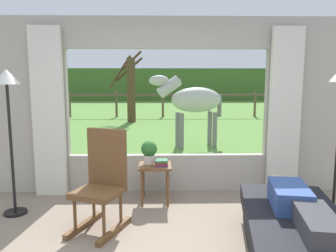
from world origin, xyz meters
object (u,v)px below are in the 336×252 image
at_px(reclining_person, 297,204).
at_px(horse, 193,101).
at_px(side_table, 155,171).
at_px(pasture_tree, 131,88).
at_px(rocking_chair, 103,181).
at_px(book_stack, 161,163).
at_px(recliner_sofa, 294,233).
at_px(floor_lamp_left, 8,98).
at_px(potted_plant, 149,151).

distance_m(reclining_person, horse, 5.06).
bearing_deg(side_table, horse, 76.35).
bearing_deg(horse, pasture_tree, 8.08).
height_order(side_table, pasture_tree, pasture_tree).
distance_m(rocking_chair, side_table, 0.97).
xyz_separation_m(rocking_chair, book_stack, (0.66, 0.72, 0.02)).
relative_size(book_stack, pasture_tree, 0.07).
xyz_separation_m(recliner_sofa, side_table, (-1.35, 1.42, 0.21)).
height_order(reclining_person, horse, horse).
distance_m(horse, pasture_tree, 5.18).
xyz_separation_m(recliner_sofa, book_stack, (-1.27, 1.36, 0.34)).
distance_m(floor_lamp_left, pasture_tree, 8.74).
relative_size(recliner_sofa, pasture_tree, 0.67).
height_order(rocking_chair, horse, horse).
bearing_deg(side_table, floor_lamp_left, -167.94).
height_order(rocking_chair, pasture_tree, pasture_tree).
relative_size(recliner_sofa, floor_lamp_left, 1.02).
height_order(reclining_person, potted_plant, potted_plant).
bearing_deg(pasture_tree, horse, -68.24).
bearing_deg(recliner_sofa, horse, 105.53).
bearing_deg(book_stack, pasture_tree, 97.76).
bearing_deg(reclining_person, floor_lamp_left, 170.41).
distance_m(side_table, floor_lamp_left, 2.06).
distance_m(recliner_sofa, horse, 5.06).
bearing_deg(book_stack, side_table, 145.59).
distance_m(side_table, potted_plant, 0.29).
bearing_deg(potted_plant, book_stack, -35.63).
relative_size(recliner_sofa, book_stack, 9.81).
distance_m(recliner_sofa, potted_plant, 2.11).
bearing_deg(floor_lamp_left, book_stack, 9.79).
xyz_separation_m(reclining_person, rocking_chair, (-1.93, 0.70, 0.02)).
bearing_deg(horse, reclining_person, 171.94).
distance_m(rocking_chair, floor_lamp_left, 1.53).
height_order(reclining_person, pasture_tree, pasture_tree).
bearing_deg(rocking_chair, recliner_sofa, 3.63).
bearing_deg(rocking_chair, book_stack, 69.49).
relative_size(side_table, potted_plant, 1.63).
xyz_separation_m(reclining_person, book_stack, (-1.27, 1.41, 0.04)).
relative_size(side_table, floor_lamp_left, 0.29).
relative_size(potted_plant, pasture_tree, 0.12).
bearing_deg(book_stack, floor_lamp_left, -170.21).
bearing_deg(potted_plant, pasture_tree, 96.75).
height_order(recliner_sofa, book_stack, book_stack).
xyz_separation_m(book_stack, floor_lamp_left, (-1.83, -0.32, 0.88)).
xyz_separation_m(floor_lamp_left, pasture_tree, (0.69, 8.71, -0.12)).
distance_m(reclining_person, potted_plant, 2.10).
bearing_deg(pasture_tree, book_stack, -82.24).
bearing_deg(book_stack, horse, 77.84).
distance_m(recliner_sofa, rocking_chair, 2.06).
bearing_deg(recliner_sofa, pasture_tree, 113.73).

